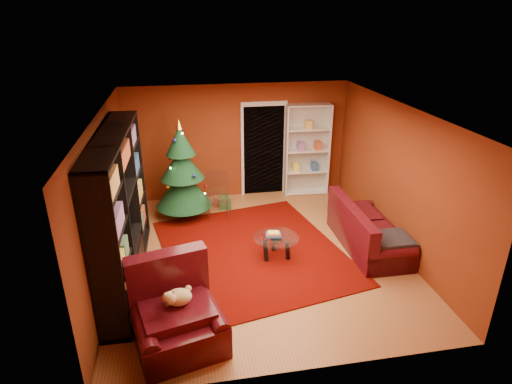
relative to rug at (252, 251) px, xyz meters
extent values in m
cube|color=#995C2F|center=(0.12, -0.11, -0.04)|extent=(5.00, 5.50, 0.05)
cube|color=silver|center=(0.12, -0.11, 2.61)|extent=(5.00, 5.50, 0.05)
cube|color=maroon|center=(0.12, 2.67, 1.29)|extent=(5.00, 0.05, 2.60)
cube|color=maroon|center=(-2.41, -0.11, 1.29)|extent=(0.05, 5.50, 2.60)
cube|color=maroon|center=(2.64, -0.11, 1.29)|extent=(0.05, 5.50, 2.60)
cube|color=#5B0701|center=(0.00, 0.00, 0.00)|extent=(3.66, 4.06, 0.02)
cube|color=#285526|center=(-0.29, 1.94, 0.12)|extent=(0.27, 0.27, 0.26)
cube|color=#AA4327|center=(-0.40, 2.11, 0.09)|extent=(0.22, 0.22, 0.21)
camera|label=1|loc=(-1.12, -6.65, 4.06)|focal=30.00mm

